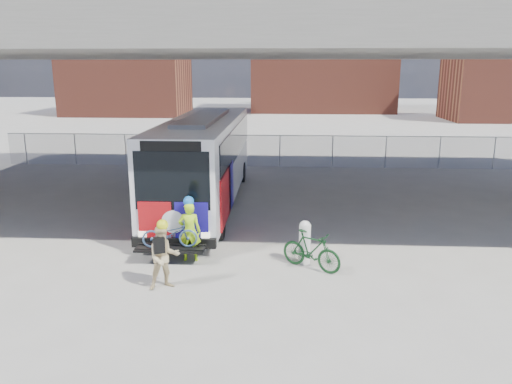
# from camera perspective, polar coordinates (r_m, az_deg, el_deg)

# --- Properties ---
(ground) EXTENTS (160.00, 160.00, 0.00)m
(ground) POSITION_cam_1_polar(r_m,az_deg,el_deg) (17.28, -1.11, -4.72)
(ground) COLOR #9E9991
(ground) RESTS_ON ground
(bus) EXTENTS (2.67, 12.92, 3.69)m
(bus) POSITION_cam_1_polar(r_m,az_deg,el_deg) (20.63, -5.89, 4.34)
(bus) COLOR silver
(bus) RESTS_ON ground
(overpass) EXTENTS (40.00, 16.00, 7.95)m
(overpass) POSITION_cam_1_polar(r_m,az_deg,el_deg) (20.39, -0.29, 16.80)
(overpass) COLOR #605E59
(overpass) RESTS_ON ground
(chainlink_fence) EXTENTS (30.00, 0.06, 30.00)m
(chainlink_fence) POSITION_cam_1_polar(r_m,az_deg,el_deg) (28.65, 0.74, 5.72)
(chainlink_fence) COLOR gray
(chainlink_fence) RESTS_ON ground
(brick_buildings) EXTENTS (54.00, 22.00, 12.00)m
(brick_buildings) POSITION_cam_1_polar(r_m,az_deg,el_deg) (64.55, 3.39, 13.85)
(brick_buildings) COLOR brown
(brick_buildings) RESTS_ON ground
(smokestack) EXTENTS (2.20, 2.20, 25.00)m
(smokestack) POSITION_cam_1_polar(r_m,az_deg,el_deg) (72.78, 14.18, 19.07)
(smokestack) COLOR brown
(smokestack) RESTS_ON ground
(bollard) EXTENTS (0.34, 0.34, 1.30)m
(bollard) POSITION_cam_1_polar(r_m,az_deg,el_deg) (14.53, 5.59, -5.56)
(bollard) COLOR silver
(bollard) RESTS_ON ground
(cyclist_hivis) EXTENTS (0.67, 0.46, 1.96)m
(cyclist_hivis) POSITION_cam_1_polar(r_m,az_deg,el_deg) (14.75, -7.60, -4.30)
(cyclist_hivis) COLOR #B4F019
(cyclist_hivis) RESTS_ON ground
(cyclist_tan) EXTENTS (1.01, 0.93, 1.85)m
(cyclist_tan) POSITION_cam_1_polar(r_m,az_deg,el_deg) (13.04, -10.49, -7.23)
(cyclist_tan) COLOR #D1B986
(cyclist_tan) RESTS_ON ground
(bike_parked) EXTENTS (1.84, 1.45, 1.12)m
(bike_parked) POSITION_cam_1_polar(r_m,az_deg,el_deg) (14.20, 6.33, -6.65)
(bike_parked) COLOR #123818
(bike_parked) RESTS_ON ground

